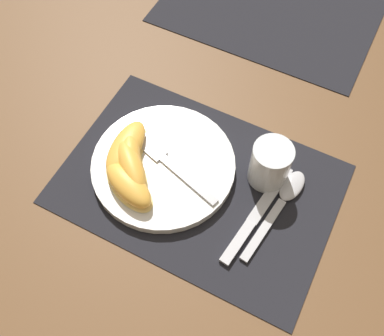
{
  "coord_description": "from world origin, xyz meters",
  "views": [
    {
      "loc": [
        0.15,
        -0.32,
        0.67
      ],
      "look_at": [
        -0.02,
        0.01,
        0.02
      ],
      "focal_mm": 42.0,
      "sensor_mm": 36.0,
      "label": 1
    }
  ],
  "objects_px": {
    "fork": "(166,160)",
    "knife": "(256,215)",
    "juice_glass": "(270,166)",
    "citrus_wedge_3": "(129,186)",
    "citrus_wedge_1": "(130,160)",
    "citrus_wedge_0": "(126,149)",
    "plate": "(163,166)",
    "spoon": "(285,197)",
    "citrus_wedge_2": "(131,167)"
  },
  "relations": [
    {
      "from": "knife",
      "to": "citrus_wedge_3",
      "type": "relative_size",
      "value": 1.76
    },
    {
      "from": "knife",
      "to": "citrus_wedge_3",
      "type": "bearing_deg",
      "value": -163.82
    },
    {
      "from": "juice_glass",
      "to": "citrus_wedge_0",
      "type": "height_order",
      "value": "juice_glass"
    },
    {
      "from": "knife",
      "to": "citrus_wedge_3",
      "type": "height_order",
      "value": "citrus_wedge_3"
    },
    {
      "from": "plate",
      "to": "knife",
      "type": "xyz_separation_m",
      "value": [
        0.18,
        -0.01,
        -0.01
      ]
    },
    {
      "from": "plate",
      "to": "citrus_wedge_3",
      "type": "relative_size",
      "value": 2.1
    },
    {
      "from": "citrus_wedge_3",
      "to": "citrus_wedge_2",
      "type": "bearing_deg",
      "value": 113.49
    },
    {
      "from": "spoon",
      "to": "citrus_wedge_2",
      "type": "bearing_deg",
      "value": -162.17
    },
    {
      "from": "fork",
      "to": "citrus_wedge_1",
      "type": "xyz_separation_m",
      "value": [
        -0.05,
        -0.03,
        0.01
      ]
    },
    {
      "from": "plate",
      "to": "citrus_wedge_2",
      "type": "bearing_deg",
      "value": -135.15
    },
    {
      "from": "plate",
      "to": "fork",
      "type": "bearing_deg",
      "value": 71.27
    },
    {
      "from": "plate",
      "to": "citrus_wedge_1",
      "type": "bearing_deg",
      "value": -150.05
    },
    {
      "from": "knife",
      "to": "spoon",
      "type": "xyz_separation_m",
      "value": [
        0.03,
        0.05,
        0.0
      ]
    },
    {
      "from": "spoon",
      "to": "citrus_wedge_0",
      "type": "relative_size",
      "value": 1.52
    },
    {
      "from": "plate",
      "to": "citrus_wedge_3",
      "type": "distance_m",
      "value": 0.08
    },
    {
      "from": "citrus_wedge_1",
      "to": "citrus_wedge_3",
      "type": "bearing_deg",
      "value": -61.69
    },
    {
      "from": "citrus_wedge_1",
      "to": "plate",
      "type": "bearing_deg",
      "value": 29.95
    },
    {
      "from": "knife",
      "to": "fork",
      "type": "relative_size",
      "value": 1.05
    },
    {
      "from": "juice_glass",
      "to": "citrus_wedge_0",
      "type": "distance_m",
      "value": 0.24
    },
    {
      "from": "plate",
      "to": "fork",
      "type": "relative_size",
      "value": 1.25
    },
    {
      "from": "spoon",
      "to": "citrus_wedge_0",
      "type": "height_order",
      "value": "citrus_wedge_0"
    },
    {
      "from": "citrus_wedge_0",
      "to": "citrus_wedge_3",
      "type": "distance_m",
      "value": 0.07
    },
    {
      "from": "citrus_wedge_0",
      "to": "citrus_wedge_2",
      "type": "distance_m",
      "value": 0.04
    },
    {
      "from": "citrus_wedge_2",
      "to": "citrus_wedge_3",
      "type": "distance_m",
      "value": 0.03
    },
    {
      "from": "citrus_wedge_2",
      "to": "knife",
      "type": "bearing_deg",
      "value": 7.26
    },
    {
      "from": "fork",
      "to": "citrus_wedge_2",
      "type": "distance_m",
      "value": 0.06
    },
    {
      "from": "juice_glass",
      "to": "citrus_wedge_1",
      "type": "xyz_separation_m",
      "value": [
        -0.21,
        -0.09,
        -0.0
      ]
    },
    {
      "from": "juice_glass",
      "to": "fork",
      "type": "relative_size",
      "value": 0.42
    },
    {
      "from": "fork",
      "to": "citrus_wedge_3",
      "type": "relative_size",
      "value": 1.68
    },
    {
      "from": "spoon",
      "to": "fork",
      "type": "distance_m",
      "value": 0.21
    },
    {
      "from": "citrus_wedge_3",
      "to": "citrus_wedge_0",
      "type": "bearing_deg",
      "value": 124.75
    },
    {
      "from": "juice_glass",
      "to": "citrus_wedge_3",
      "type": "relative_size",
      "value": 0.7
    },
    {
      "from": "fork",
      "to": "knife",
      "type": "bearing_deg",
      "value": -5.44
    },
    {
      "from": "citrus_wedge_1",
      "to": "fork",
      "type": "bearing_deg",
      "value": 34.6
    },
    {
      "from": "juice_glass",
      "to": "spoon",
      "type": "bearing_deg",
      "value": -31.1
    },
    {
      "from": "knife",
      "to": "fork",
      "type": "bearing_deg",
      "value": 174.56
    },
    {
      "from": "fork",
      "to": "citrus_wedge_2",
      "type": "xyz_separation_m",
      "value": [
        -0.04,
        -0.04,
        0.01
      ]
    },
    {
      "from": "citrus_wedge_0",
      "to": "citrus_wedge_1",
      "type": "bearing_deg",
      "value": -43.37
    },
    {
      "from": "citrus_wedge_1",
      "to": "spoon",
      "type": "bearing_deg",
      "value": 15.05
    },
    {
      "from": "spoon",
      "to": "citrus_wedge_1",
      "type": "height_order",
      "value": "citrus_wedge_1"
    },
    {
      "from": "plate",
      "to": "citrus_wedge_2",
      "type": "xyz_separation_m",
      "value": [
        -0.04,
        -0.04,
        0.03
      ]
    },
    {
      "from": "knife",
      "to": "fork",
      "type": "xyz_separation_m",
      "value": [
        -0.18,
        0.02,
        0.02
      ]
    },
    {
      "from": "citrus_wedge_1",
      "to": "knife",
      "type": "bearing_deg",
      "value": 4.31
    },
    {
      "from": "knife",
      "to": "fork",
      "type": "height_order",
      "value": "fork"
    },
    {
      "from": "knife",
      "to": "citrus_wedge_2",
      "type": "height_order",
      "value": "citrus_wedge_2"
    },
    {
      "from": "juice_glass",
      "to": "citrus_wedge_0",
      "type": "bearing_deg",
      "value": -161.73
    },
    {
      "from": "plate",
      "to": "citrus_wedge_3",
      "type": "bearing_deg",
      "value": -109.3
    },
    {
      "from": "spoon",
      "to": "citrus_wedge_2",
      "type": "height_order",
      "value": "citrus_wedge_2"
    },
    {
      "from": "juice_glass",
      "to": "citrus_wedge_3",
      "type": "height_order",
      "value": "juice_glass"
    },
    {
      "from": "juice_glass",
      "to": "spoon",
      "type": "xyz_separation_m",
      "value": [
        0.04,
        -0.03,
        -0.03
      ]
    }
  ]
}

